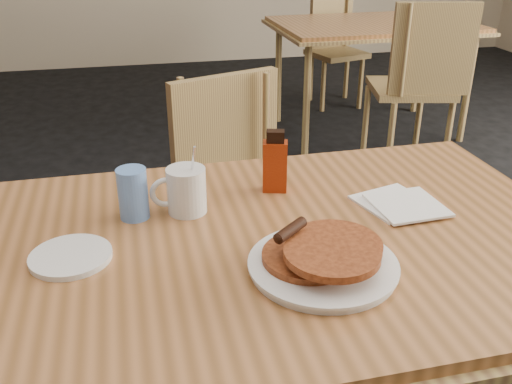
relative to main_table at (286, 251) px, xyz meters
The scene contains 11 objects.
main_table is the anchor object (origin of this frame).
neighbor_table 2.87m from the main_table, 62.98° to the left, with size 1.31×0.90×0.75m.
chair_main_far 0.74m from the main_table, 89.27° to the left, with size 0.52×0.53×0.90m.
chair_neighbor_far 3.55m from the main_table, 68.30° to the left, with size 0.47×0.48×0.84m.
chair_neighbor_near 2.25m from the main_table, 54.93° to the left, with size 0.53×0.53×0.98m.
pancake_plate 0.16m from the main_table, 77.01° to the right, with size 0.29×0.29×0.09m.
coffee_mug 0.27m from the main_table, 141.19° to the left, with size 0.13×0.09×0.17m.
syrup_bottle 0.25m from the main_table, 82.09° to the left, with size 0.07×0.05×0.16m.
napkin_stack 0.31m from the main_table, 13.69° to the left, with size 0.20×0.21×0.01m.
blue_tumbler 0.37m from the main_table, 153.40° to the left, with size 0.07×0.07×0.12m, color #6090E2.
side_saucer 0.45m from the main_table, behind, with size 0.16×0.16×0.01m, color white.
Camera 1 is at (-0.24, -0.98, 1.37)m, focal length 40.00 mm.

